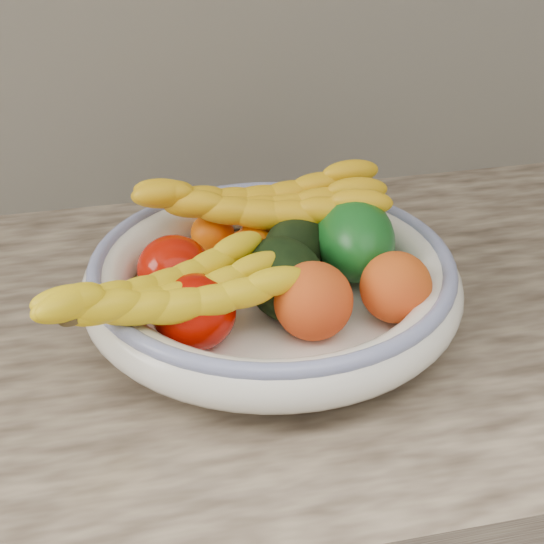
% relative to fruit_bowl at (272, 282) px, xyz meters
% --- Properties ---
extents(fruit_bowl, '(0.39, 0.39, 0.08)m').
position_rel_fruit_bowl_xyz_m(fruit_bowl, '(0.00, 0.00, 0.00)').
color(fruit_bowl, white).
rests_on(fruit_bowl, kitchen_counter).
extents(clementine_back_left, '(0.06, 0.06, 0.05)m').
position_rel_fruit_bowl_xyz_m(clementine_back_left, '(-0.04, 0.11, 0.01)').
color(clementine_back_left, '#FF6A05').
rests_on(clementine_back_left, fruit_bowl).
extents(clementine_back_right, '(0.07, 0.07, 0.05)m').
position_rel_fruit_bowl_xyz_m(clementine_back_right, '(0.03, 0.10, 0.01)').
color(clementine_back_right, '#FA5E05').
rests_on(clementine_back_right, fruit_bowl).
extents(clementine_back_mid, '(0.06, 0.06, 0.05)m').
position_rel_fruit_bowl_xyz_m(clementine_back_mid, '(0.00, 0.07, 0.01)').
color(clementine_back_mid, orange).
rests_on(clementine_back_mid, fruit_bowl).
extents(clementine_extra, '(0.05, 0.05, 0.04)m').
position_rel_fruit_bowl_xyz_m(clementine_extra, '(-0.01, 0.06, 0.01)').
color(clementine_extra, '#F26005').
rests_on(clementine_extra, fruit_bowl).
extents(tomato_left, '(0.10, 0.10, 0.07)m').
position_rel_fruit_bowl_xyz_m(tomato_left, '(-0.10, 0.03, 0.01)').
color(tomato_left, '#AE0E01').
rests_on(tomato_left, fruit_bowl).
extents(tomato_near_left, '(0.10, 0.10, 0.07)m').
position_rel_fruit_bowl_xyz_m(tomato_near_left, '(-0.09, -0.06, 0.01)').
color(tomato_near_left, '#B00900').
rests_on(tomato_near_left, fruit_bowl).
extents(avocado_center, '(0.10, 0.12, 0.08)m').
position_rel_fruit_bowl_xyz_m(avocado_center, '(0.01, -0.02, 0.02)').
color(avocado_center, black).
rests_on(avocado_center, fruit_bowl).
extents(avocado_right, '(0.11, 0.11, 0.07)m').
position_rel_fruit_bowl_xyz_m(avocado_right, '(0.04, 0.05, 0.02)').
color(avocado_right, black).
rests_on(avocado_right, fruit_bowl).
extents(green_mango, '(0.10, 0.12, 0.11)m').
position_rel_fruit_bowl_xyz_m(green_mango, '(0.09, 0.02, 0.03)').
color(green_mango, '#0E4F17').
rests_on(green_mango, fruit_bowl).
extents(peach_front, '(0.08, 0.08, 0.08)m').
position_rel_fruit_bowl_xyz_m(peach_front, '(0.02, -0.07, 0.02)').
color(peach_front, orange).
rests_on(peach_front, fruit_bowl).
extents(peach_right, '(0.09, 0.09, 0.07)m').
position_rel_fruit_bowl_xyz_m(peach_right, '(0.11, -0.07, 0.02)').
color(peach_right, orange).
rests_on(peach_right, fruit_bowl).
extents(banana_bunch_back, '(0.30, 0.15, 0.08)m').
position_rel_fruit_bowl_xyz_m(banana_bunch_back, '(0.01, 0.09, 0.04)').
color(banana_bunch_back, yellow).
rests_on(banana_bunch_back, fruit_bowl).
extents(banana_bunch_front, '(0.28, 0.18, 0.07)m').
position_rel_fruit_bowl_xyz_m(banana_bunch_front, '(-0.11, -0.06, 0.03)').
color(banana_bunch_front, yellow).
rests_on(banana_bunch_front, fruit_bowl).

